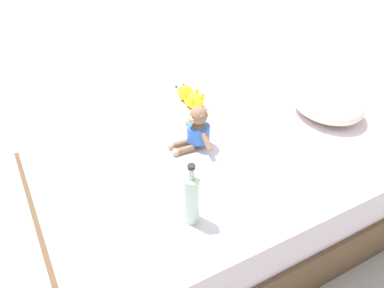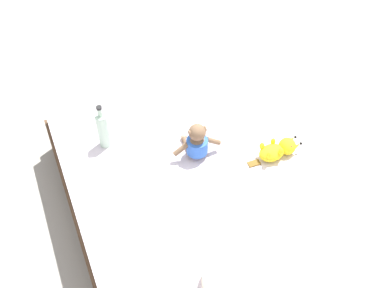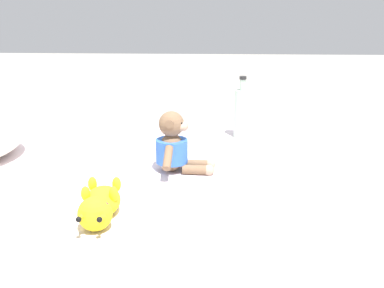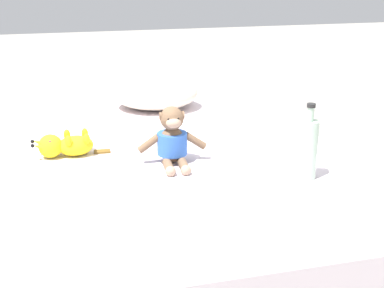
% 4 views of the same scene
% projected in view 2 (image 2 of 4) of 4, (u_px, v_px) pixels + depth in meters
% --- Properties ---
extents(ground_plane, '(16.00, 16.00, 0.00)m').
position_uv_depth(ground_plane, '(203.00, 222.00, 2.88)').
color(ground_plane, '#9E998E').
extents(bed, '(1.50, 2.04, 0.50)m').
position_uv_depth(bed, '(204.00, 199.00, 2.71)').
color(bed, brown).
rests_on(bed, ground_plane).
extents(pillow, '(0.54, 0.48, 0.17)m').
position_uv_depth(pillow, '(254.00, 278.00, 2.00)').
color(pillow, beige).
rests_on(pillow, bed).
extents(plush_monkey, '(0.29, 0.23, 0.24)m').
position_uv_depth(plush_monkey, '(196.00, 142.00, 2.55)').
color(plush_monkey, brown).
rests_on(plush_monkey, bed).
extents(plush_yellow_creature, '(0.33, 0.11, 0.10)m').
position_uv_depth(plush_yellow_creature, '(278.00, 150.00, 2.58)').
color(plush_yellow_creature, yellow).
rests_on(plush_yellow_creature, bed).
extents(glass_bottle, '(0.07, 0.07, 0.29)m').
position_uv_depth(glass_bottle, '(103.00, 130.00, 2.59)').
color(glass_bottle, '#B2D1B7').
rests_on(glass_bottle, bed).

